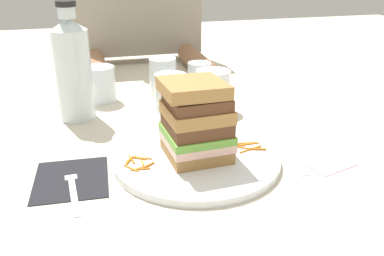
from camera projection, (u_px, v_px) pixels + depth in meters
The scene contains 31 objects.
ground_plane at pixel (200, 163), 0.74m from camera, with size 3.00×3.00×0.00m, color beige.
main_plate at pixel (196, 158), 0.74m from camera, with size 0.30×0.30×0.01m, color white.
sandwich at pixel (196, 120), 0.71m from camera, with size 0.12×0.12×0.14m.
carrot_shred_0 at pixel (131, 159), 0.72m from camera, with size 0.00×0.00×0.03m, color orange.
carrot_shred_1 at pixel (132, 159), 0.72m from camera, with size 0.00×0.00×0.03m, color orange.
carrot_shred_2 at pixel (144, 158), 0.73m from camera, with size 0.00×0.00×0.03m, color orange.
carrot_shred_3 at pixel (131, 168), 0.69m from camera, with size 0.00×0.00×0.03m, color orange.
carrot_shred_4 at pixel (140, 168), 0.69m from camera, with size 0.00×0.00×0.02m, color orange.
carrot_shred_5 at pixel (150, 164), 0.70m from camera, with size 0.00×0.00×0.02m, color orange.
carrot_shred_6 at pixel (139, 158), 0.72m from camera, with size 0.00×0.00×0.03m, color orange.
carrot_shred_7 at pixel (143, 163), 0.71m from camera, with size 0.00×0.00×0.02m, color orange.
carrot_shred_8 at pixel (128, 162), 0.71m from camera, with size 0.00×0.00×0.03m, color orange.
carrot_shred_9 at pixel (140, 169), 0.69m from camera, with size 0.00×0.00×0.03m, color orange.
carrot_shred_10 at pixel (246, 151), 0.75m from camera, with size 0.00×0.00×0.03m, color orange.
carrot_shred_11 at pixel (239, 145), 0.77m from camera, with size 0.00×0.00×0.02m, color orange.
carrot_shred_12 at pixel (256, 148), 0.76m from camera, with size 0.00×0.00×0.03m, color orange.
carrot_shred_13 at pixel (249, 143), 0.78m from camera, with size 0.00×0.00×0.03m, color orange.
carrot_shred_14 at pixel (244, 143), 0.78m from camera, with size 0.00×0.00×0.03m, color orange.
carrot_shred_15 at pixel (245, 148), 0.76m from camera, with size 0.00×0.00×0.03m, color orange.
carrot_shred_16 at pixel (257, 149), 0.76m from camera, with size 0.00×0.00×0.03m, color orange.
carrot_shred_17 at pixel (253, 143), 0.78m from camera, with size 0.00×0.00×0.02m, color orange.
napkin_dark at pixel (71, 179), 0.68m from camera, with size 0.12×0.14×0.00m, color black.
fork at pixel (72, 184), 0.66m from camera, with size 0.03×0.17×0.00m.
knife at pixel (284, 151), 0.78m from camera, with size 0.03×0.20×0.00m.
juice_glass at pixel (213, 93), 0.97m from camera, with size 0.08×0.08×0.10m.
water_bottle at pixel (73, 68), 0.89m from camera, with size 0.08×0.08×0.26m.
empty_tumbler_0 at pixel (163, 76), 1.07m from camera, with size 0.07×0.07×0.10m, color silver.
empty_tumbler_1 at pixel (199, 76), 1.11m from camera, with size 0.06×0.06×0.08m, color silver.
empty_tumbler_2 at pixel (100, 84), 1.02m from camera, with size 0.08×0.08×0.09m, color silver.
empty_tumbler_3 at pixel (171, 92), 0.97m from camera, with size 0.08×0.08×0.09m, color silver.
napkin_pink at pixel (326, 162), 0.74m from camera, with size 0.08×0.07×0.00m, color pink.
Camera 1 is at (-0.18, -0.63, 0.35)m, focal length 38.79 mm.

